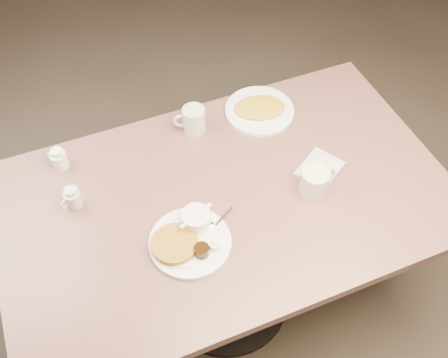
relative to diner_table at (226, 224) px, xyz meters
name	(u,v)px	position (x,y,z in m)	size (l,w,h in m)	color
room	(227,32)	(0.00, 0.00, 0.82)	(7.04, 8.04, 2.84)	#4C3F33
diner_table	(226,224)	(0.00, 0.00, 0.00)	(1.50, 0.90, 0.75)	#84564C
main_plate	(189,237)	(-0.17, -0.12, 0.19)	(0.34, 0.34, 0.07)	white
coffee_mug_near	(315,180)	(0.28, -0.08, 0.22)	(0.14, 0.11, 0.09)	white
napkin	(319,169)	(0.34, -0.02, 0.18)	(0.19, 0.18, 0.02)	beige
coffee_mug_far	(193,120)	(0.01, 0.33, 0.22)	(0.13, 0.10, 0.10)	beige
creamer_left	(72,198)	(-0.47, 0.16, 0.21)	(0.08, 0.06, 0.08)	silver
creamer_right	(59,159)	(-0.48, 0.34, 0.21)	(0.07, 0.07, 0.08)	white
hash_plate	(260,110)	(0.27, 0.32, 0.18)	(0.32, 0.32, 0.04)	white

